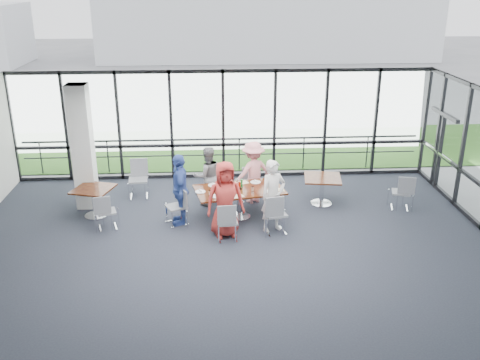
{
  "coord_description": "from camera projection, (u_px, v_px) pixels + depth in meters",
  "views": [
    {
      "loc": [
        -0.41,
        -10.07,
        5.59
      ],
      "look_at": [
        0.3,
        1.77,
        1.1
      ],
      "focal_mm": 40.0,
      "sensor_mm": 36.0,
      "label": 1
    }
  ],
  "objects": [
    {
      "name": "tumbler_b",
      "position": [
        253.0,
        189.0,
        12.88
      ],
      "size": [
        0.07,
        0.07,
        0.14
      ],
      "primitive_type": "cylinder",
      "color": "white",
      "rests_on": "main_table"
    },
    {
      "name": "chair_main_nl",
      "position": [
        227.0,
        222.0,
        12.04
      ],
      "size": [
        0.48,
        0.48,
        0.9
      ],
      "primitive_type": null,
      "rotation": [
        0.0,
        0.0,
        0.08
      ],
      "color": "gray",
      "rests_on": "ground"
    },
    {
      "name": "diner_end",
      "position": [
        180.0,
        189.0,
        12.74
      ],
      "size": [
        0.62,
        1.05,
        1.75
      ],
      "primitive_type": "imported",
      "rotation": [
        0.0,
        0.0,
        -1.52
      ],
      "color": "#344FA0",
      "rests_on": "ground"
    },
    {
      "name": "menu_c",
      "position": [
        242.0,
        183.0,
        13.48
      ],
      "size": [
        0.39,
        0.35,
        0.0
      ],
      "primitive_type": "cube",
      "rotation": [
        0.0,
        0.0,
        0.45
      ],
      "color": "white",
      "rests_on": "main_table"
    },
    {
      "name": "plate_end",
      "position": [
        200.0,
        192.0,
        12.89
      ],
      "size": [
        0.25,
        0.25,
        0.01
      ],
      "primitive_type": "cylinder",
      "color": "white",
      "rests_on": "main_table"
    },
    {
      "name": "tumbler_a",
      "position": [
        229.0,
        191.0,
        12.75
      ],
      "size": [
        0.07,
        0.07,
        0.13
      ],
      "primitive_type": "cylinder",
      "color": "white",
      "rests_on": "main_table"
    },
    {
      "name": "plate_fr",
      "position": [
        256.0,
        182.0,
        13.51
      ],
      "size": [
        0.27,
        0.27,
        0.01
      ],
      "primitive_type": "cylinder",
      "color": "white",
      "rests_on": "main_table"
    },
    {
      "name": "chair_main_nr",
      "position": [
        275.0,
        214.0,
        12.37
      ],
      "size": [
        0.56,
        0.56,
        0.96
      ],
      "primitive_type": null,
      "rotation": [
        0.0,
        0.0,
        0.23
      ],
      "color": "gray",
      "rests_on": "ground"
    },
    {
      "name": "tumbler_c",
      "position": [
        237.0,
        182.0,
        13.36
      ],
      "size": [
        0.07,
        0.07,
        0.15
      ],
      "primitive_type": "cylinder",
      "color": "white",
      "rests_on": "main_table"
    },
    {
      "name": "wall_front",
      "position": [
        249.0,
        347.0,
        6.17
      ],
      "size": [
        12.0,
        0.1,
        3.2
      ],
      "primitive_type": "cube",
      "color": "silver",
      "rests_on": "ground"
    },
    {
      "name": "hangar_main",
      "position": [
        265.0,
        14.0,
        40.43
      ],
      "size": [
        24.0,
        10.0,
        6.0
      ],
      "primitive_type": "cube",
      "color": "silver",
      "rests_on": "ground"
    },
    {
      "name": "chair_main_end",
      "position": [
        176.0,
        207.0,
        12.82
      ],
      "size": [
        0.59,
        0.59,
        0.9
      ],
      "primitive_type": null,
      "rotation": [
        0.0,
        0.0,
        -1.13
      ],
      "color": "gray",
      "rests_on": "ground"
    },
    {
      "name": "ceiling",
      "position": [
        230.0,
        111.0,
        10.27
      ],
      "size": [
        12.0,
        10.0,
        0.04
      ],
      "primitive_type": "cube",
      "color": "silver",
      "rests_on": "ground"
    },
    {
      "name": "structural_column",
      "position": [
        83.0,
        147.0,
        13.44
      ],
      "size": [
        0.5,
        0.5,
        3.2
      ],
      "primitive_type": "cube",
      "color": "white",
      "rests_on": "ground"
    },
    {
      "name": "ketchup_bottle",
      "position": [
        239.0,
        185.0,
        13.08
      ],
      "size": [
        0.06,
        0.06,
        0.18
      ],
      "primitive_type": "cylinder",
      "color": "#971200",
      "rests_on": "main_table"
    },
    {
      "name": "curtain_wall_back",
      "position": [
        223.0,
        125.0,
        15.5
      ],
      "size": [
        12.0,
        0.1,
        3.2
      ],
      "primitive_type": "cube",
      "color": "white",
      "rests_on": "ground"
    },
    {
      "name": "chair_main_fl",
      "position": [
        212.0,
        187.0,
        14.03
      ],
      "size": [
        0.47,
        0.47,
        0.89
      ],
      "primitive_type": null,
      "rotation": [
        0.0,
        0.0,
        3.23
      ],
      "color": "gray",
      "rests_on": "ground"
    },
    {
      "name": "main_table",
      "position": [
        239.0,
        193.0,
        13.12
      ],
      "size": [
        2.32,
        1.57,
        0.75
      ],
      "rotation": [
        0.0,
        0.0,
        0.2
      ],
      "color": "black",
      "rests_on": "ground"
    },
    {
      "name": "chair_main_fr",
      "position": [
        248.0,
        185.0,
        14.24
      ],
      "size": [
        0.52,
        0.52,
        0.86
      ],
      "primitive_type": null,
      "rotation": [
        0.0,
        0.0,
        3.43
      ],
      "color": "gray",
      "rests_on": "ground"
    },
    {
      "name": "tumbler_d",
      "position": [
        210.0,
        193.0,
        12.68
      ],
      "size": [
        0.06,
        0.06,
        0.13
      ],
      "primitive_type": "cylinder",
      "color": "white",
      "rests_on": "main_table"
    },
    {
      "name": "plate_nl",
      "position": [
        217.0,
        196.0,
        12.63
      ],
      "size": [
        0.27,
        0.27,
        0.01
      ],
      "primitive_type": "cylinder",
      "color": "white",
      "rests_on": "main_table"
    },
    {
      "name": "diner_near_left",
      "position": [
        225.0,
        199.0,
        12.11
      ],
      "size": [
        0.96,
        0.72,
        1.79
      ],
      "primitive_type": "imported",
      "rotation": [
        0.0,
        0.0,
        0.19
      ],
      "color": "#B02E29",
      "rests_on": "ground"
    },
    {
      "name": "condiment_caddy",
      "position": [
        239.0,
        188.0,
        13.07
      ],
      "size": [
        0.1,
        0.07,
        0.04
      ],
      "primitive_type": "cube",
      "color": "black",
      "rests_on": "main_table"
    },
    {
      "name": "green_bottle",
      "position": [
        242.0,
        183.0,
        13.18
      ],
      "size": [
        0.05,
        0.05,
        0.2
      ],
      "primitive_type": "cylinder",
      "color": "#1B772D",
      "rests_on": "main_table"
    },
    {
      "name": "chair_spare_lb",
      "position": [
        138.0,
        180.0,
        14.38
      ],
      "size": [
        0.54,
        0.54,
        1.0
      ],
      "primitive_type": null,
      "rotation": [
        0.0,
        0.0,
        3.24
      ],
      "color": "gray",
      "rests_on": "ground"
    },
    {
      "name": "apron",
      "position": [
        220.0,
        132.0,
        20.75
      ],
      "size": [
        80.0,
        70.0,
        0.02
      ],
      "primitive_type": "cube",
      "color": "slate",
      "rests_on": "ground"
    },
    {
      "name": "side_table_left",
      "position": [
        94.0,
        192.0,
        13.17
      ],
      "size": [
        1.11,
        1.11,
        0.75
      ],
      "rotation": [
        0.0,
        0.0,
        -0.3
      ],
      "color": "black",
      "rests_on": "ground"
    },
    {
      "name": "floor",
      "position": [
        231.0,
        258.0,
        11.41
      ],
      "size": [
        12.0,
        10.0,
        0.02
      ],
      "primitive_type": "cube",
      "color": "#232633",
      "rests_on": "ground"
    },
    {
      "name": "diner_far_right",
      "position": [
        253.0,
        172.0,
        13.97
      ],
      "size": [
        1.21,
        0.96,
        1.66
      ],
      "primitive_type": "imported",
      "rotation": [
        0.0,
        0.0,
        3.59
      ],
      "color": "pink",
      "rests_on": "ground"
    },
    {
      "name": "plate_nr",
      "position": [
        270.0,
        191.0,
        12.92
      ],
      "size": [
        0.24,
        0.24,
        0.01
      ],
      "primitive_type": "cylinder",
      "color": "white",
      "rests_on": "main_table"
    },
    {
      "name": "exit_door",
      "position": [
        440.0,
        152.0,
        14.87
      ],
      "size": [
        0.12,
        1.6,
        2.1
      ],
      "primitive_type": "cube",
      "color": "black",
      "rests_on": "ground"
    },
    {
      "name": "diner_far_left",
      "position": [
        208.0,
        176.0,
        13.82
      ],
      "size": [
        0.87,
        0.67,
        1.58
      ],
      "primitive_type": "imported",
      "rotation": [
        0.0,
        0.0,
        3.43
      ],
      "color": "slate",
      "rests_on": "ground"
    },
    {
      "name": "diner_near_right",
      "position": [
        273.0,
        196.0,
        12.36
      ],
      "size": [
        0.77,
        0.68,
        1.73
      ],
      "primitive_type": "imported",
      "rotation": [
        0.0,
        0.0,
        0.43
      ],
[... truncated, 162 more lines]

